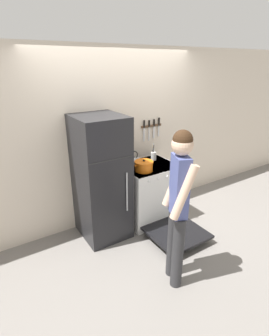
{
  "coord_description": "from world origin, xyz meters",
  "views": [
    {
      "loc": [
        -1.83,
        -3.3,
        2.31
      ],
      "look_at": [
        -0.04,
        -0.5,
        0.97
      ],
      "focal_mm": 28.0,
      "sensor_mm": 36.0,
      "label": 1
    }
  ],
  "objects": [
    {
      "name": "ground_plane",
      "position": [
        0.0,
        0.0,
        0.0
      ],
      "size": [
        14.0,
        14.0,
        0.0
      ],
      "primitive_type": "plane",
      "color": "slate"
    },
    {
      "name": "wall_back",
      "position": [
        0.0,
        0.03,
        1.27
      ],
      "size": [
        10.0,
        0.06,
        2.55
      ],
      "color": "beige",
      "rests_on": "ground_plane"
    },
    {
      "name": "refrigerator",
      "position": [
        -0.48,
        -0.34,
        0.86
      ],
      "size": [
        0.62,
        0.7,
        1.71
      ],
      "color": "black",
      "rests_on": "ground_plane"
    },
    {
      "name": "stove_range",
      "position": [
        0.3,
        -0.38,
        0.44
      ],
      "size": [
        0.8,
        1.4,
        0.89
      ],
      "color": "white",
      "rests_on": "ground_plane"
    },
    {
      "name": "dutch_oven_pot",
      "position": [
        0.12,
        -0.48,
        0.97
      ],
      "size": [
        0.31,
        0.27,
        0.17
      ],
      "color": "orange",
      "rests_on": "stove_range"
    },
    {
      "name": "tea_kettle",
      "position": [
        0.13,
        -0.21,
        0.95
      ],
      "size": [
        0.22,
        0.18,
        0.21
      ],
      "color": "silver",
      "rests_on": "stove_range"
    },
    {
      "name": "utensil_jar",
      "position": [
        0.5,
        -0.2,
        0.97
      ],
      "size": [
        0.08,
        0.08,
        0.28
      ],
      "color": "silver",
      "rests_on": "stove_range"
    },
    {
      "name": "person",
      "position": [
        -0.2,
        -1.58,
        1.0
      ],
      "size": [
        0.37,
        0.42,
        1.75
      ],
      "rotation": [
        0.0,
        0.0,
        1.18
      ],
      "color": "#2D2D30",
      "rests_on": "ground_plane"
    },
    {
      "name": "wall_knife_strip",
      "position": [
        0.58,
        -0.02,
        1.39
      ],
      "size": [
        0.38,
        0.03,
        0.35
      ],
      "color": "brown"
    }
  ]
}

